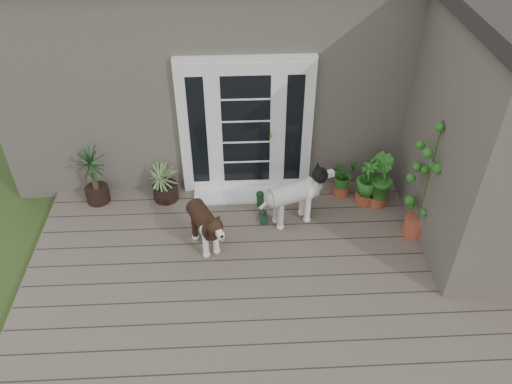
{
  "coord_description": "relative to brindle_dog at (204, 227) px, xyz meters",
  "views": [
    {
      "loc": [
        -0.37,
        -3.68,
        5.03
      ],
      "look_at": [
        -0.1,
        1.75,
        0.7
      ],
      "focal_mm": 36.09,
      "sensor_mm": 36.0,
      "label": 1
    }
  ],
  "objects": [
    {
      "name": "clog_right",
      "position": [
        0.79,
        0.9,
        -0.3
      ],
      "size": [
        0.15,
        0.31,
        0.09
      ],
      "primitive_type": null,
      "rotation": [
        0.0,
        0.0,
        -0.02
      ],
      "color": "black",
      "rests_on": "deck"
    },
    {
      "name": "clog_left",
      "position": [
        0.81,
        0.5,
        -0.3
      ],
      "size": [
        0.15,
        0.29,
        0.08
      ],
      "primitive_type": null,
      "rotation": [
        0.0,
        0.0,
        0.06
      ],
      "color": "black",
      "rests_on": "deck"
    },
    {
      "name": "herb_b",
      "position": [
        2.51,
        0.76,
        -0.04
      ],
      "size": [
        0.55,
        0.55,
        0.62
      ],
      "primitive_type": "imported",
      "rotation": [
        0.0,
        0.0,
        2.03
      ],
      "color": "#164F19",
      "rests_on": "deck"
    },
    {
      "name": "house_main",
      "position": [
        0.8,
        3.3,
        1.08
      ],
      "size": [
        7.4,
        4.0,
        3.1
      ],
      "primitive_type": "cube",
      "color": "#665E54",
      "rests_on": "ground"
    },
    {
      "name": "door_unit",
      "position": [
        0.6,
        1.25,
        0.73
      ],
      "size": [
        1.9,
        0.14,
        2.15
      ],
      "primitive_type": "cube",
      "color": "white",
      "rests_on": "deck"
    },
    {
      "name": "spider_plant",
      "position": [
        -0.62,
        1.05,
        -0.02
      ],
      "size": [
        0.7,
        0.7,
        0.66
      ],
      "primitive_type": null,
      "rotation": [
        0.0,
        0.0,
        0.15
      ],
      "color": "#93A465",
      "rests_on": "deck"
    },
    {
      "name": "house_wing",
      "position": [
        3.7,
        0.15,
        1.08
      ],
      "size": [
        1.6,
        2.4,
        3.1
      ],
      "primitive_type": "cube",
      "color": "#665E54",
      "rests_on": "ground"
    },
    {
      "name": "white_dog",
      "position": [
        1.21,
        0.44,
        0.03
      ],
      "size": [
        0.98,
        0.67,
        0.75
      ],
      "primitive_type": null,
      "rotation": [
        0.0,
        0.0,
        -1.23
      ],
      "color": "white",
      "rests_on": "deck"
    },
    {
      "name": "sapling",
      "position": [
        2.9,
        0.1,
        0.59
      ],
      "size": [
        0.69,
        0.69,
        1.87
      ],
      "primitive_type": null,
      "rotation": [
        0.0,
        0.0,
        -0.32
      ],
      "color": "#1F5217",
      "rests_on": "deck"
    },
    {
      "name": "door_step",
      "position": [
        0.6,
        1.05,
        -0.32
      ],
      "size": [
        1.6,
        0.4,
        0.05
      ],
      "primitive_type": "cube",
      "color": "white",
      "rests_on": "deck"
    },
    {
      "name": "brindle_dog",
      "position": [
        0.0,
        0.0,
        0.0
      ],
      "size": [
        0.68,
        0.9,
        0.69
      ],
      "primitive_type": null,
      "rotation": [
        0.0,
        0.0,
        3.59
      ],
      "color": "#341E13",
      "rests_on": "deck"
    },
    {
      "name": "herb_a",
      "position": [
        2.02,
        1.02,
        -0.09
      ],
      "size": [
        0.56,
        0.56,
        0.5
      ],
      "primitive_type": "imported",
      "rotation": [
        0.0,
        0.0,
        0.71
      ],
      "color": "#285718",
      "rests_on": "deck"
    },
    {
      "name": "deck",
      "position": [
        0.8,
        -0.95,
        -0.41
      ],
      "size": [
        6.2,
        4.6,
        0.12
      ],
      "primitive_type": "cube",
      "color": "#6B5B4C",
      "rests_on": "ground"
    },
    {
      "name": "yucca",
      "position": [
        -1.63,
        1.05,
        0.13
      ],
      "size": [
        0.78,
        0.78,
        0.94
      ],
      "primitive_type": null,
      "rotation": [
        0.0,
        0.0,
        0.22
      ],
      "color": "black",
      "rests_on": "deck"
    },
    {
      "name": "herb_c",
      "position": [
        2.35,
        0.82,
        -0.03
      ],
      "size": [
        0.41,
        0.41,
        0.62
      ],
      "primitive_type": "imported",
      "rotation": [
        0.0,
        0.0,
        4.75
      ],
      "color": "#17521C",
      "rests_on": "deck"
    }
  ]
}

